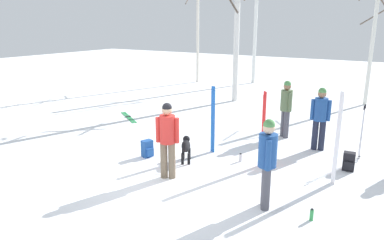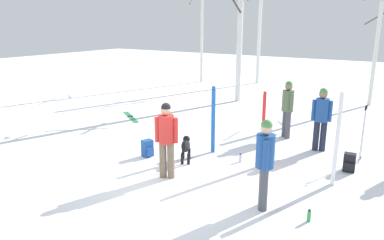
{
  "view_description": "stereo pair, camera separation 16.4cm",
  "coord_description": "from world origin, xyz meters",
  "views": [
    {
      "loc": [
        4.33,
        -5.62,
        3.38
      ],
      "look_at": [
        -0.38,
        1.95,
        1.0
      ],
      "focal_mm": 34.51,
      "sensor_mm": 36.0,
      "label": 1
    },
    {
      "loc": [
        4.47,
        -5.53,
        3.38
      ],
      "look_at": [
        -0.38,
        1.95,
        1.0
      ],
      "focal_mm": 34.51,
      "sensor_mm": 36.0,
      "label": 2
    }
  ],
  "objects": [
    {
      "name": "birch_tree_1",
      "position": [
        -3.75,
        13.95,
        3.75
      ],
      "size": [
        1.63,
        1.62,
        7.11
      ],
      "color": "silver",
      "rests_on": "ground_plane"
    },
    {
      "name": "birch_tree_2",
      "position": [
        -2.52,
        8.93,
        3.23
      ],
      "size": [
        1.39,
        1.36,
        6.19
      ],
      "color": "silver",
      "rests_on": "ground_plane"
    },
    {
      "name": "dog",
      "position": [
        -0.39,
        1.67,
        0.39
      ],
      "size": [
        0.51,
        0.79,
        0.57
      ],
      "color": "black",
      "rests_on": "ground_plane"
    },
    {
      "name": "person_4",
      "position": [
        1.06,
        4.93,
        0.98
      ],
      "size": [
        0.41,
        0.38,
        1.72
      ],
      "color": "#4C4C56",
      "rests_on": "ground_plane"
    },
    {
      "name": "person_2",
      "position": [
        2.16,
        0.45,
        0.98
      ],
      "size": [
        0.34,
        0.48,
        1.72
      ],
      "color": "#4C4C56",
      "rests_on": "ground_plane"
    },
    {
      "name": "ground_plane",
      "position": [
        0.0,
        0.0,
        0.0
      ],
      "size": [
        60.0,
        60.0,
        0.0
      ],
      "primitive_type": "plane",
      "color": "white"
    },
    {
      "name": "ski_pair_planted_1",
      "position": [
        3.03,
        2.21,
        1.01
      ],
      "size": [
        0.11,
        0.11,
        2.02
      ],
      "color": "white",
      "rests_on": "ground_plane"
    },
    {
      "name": "backpack_0",
      "position": [
        3.18,
        3.18,
        0.21
      ],
      "size": [
        0.28,
        0.3,
        0.44
      ],
      "color": "black",
      "rests_on": "ground_plane"
    },
    {
      "name": "ski_poles_0",
      "position": [
        3.28,
        4.0,
        0.76
      ],
      "size": [
        0.07,
        0.27,
        1.43
      ],
      "color": "#B2B2BC",
      "rests_on": "ground_plane"
    },
    {
      "name": "birch_tree_3",
      "position": [
        2.48,
        11.14,
        2.74
      ],
      "size": [
        1.19,
        1.16,
        5.43
      ],
      "color": "silver",
      "rests_on": "ground_plane"
    },
    {
      "name": "person_1",
      "position": [
        2.2,
        4.27,
        0.98
      ],
      "size": [
        0.51,
        0.34,
        1.72
      ],
      "color": "#1E2338",
      "rests_on": "ground_plane"
    },
    {
      "name": "person_0",
      "position": [
        -0.17,
        0.59,
        0.98
      ],
      "size": [
        0.49,
        0.34,
        1.72
      ],
      "color": "#72604C",
      "rests_on": "ground_plane"
    },
    {
      "name": "ski_pair_lying_0",
      "position": [
        -4.53,
        4.21,
        0.01
      ],
      "size": [
        1.5,
        1.11,
        0.05
      ],
      "color": "green",
      "rests_on": "ground_plane"
    },
    {
      "name": "birch_tree_0",
      "position": [
        -6.63,
        12.58,
        3.62
      ],
      "size": [
        1.53,
        1.53,
        6.96
      ],
      "color": "silver",
      "rests_on": "ground_plane"
    },
    {
      "name": "water_bottle_1",
      "position": [
        3.04,
        0.42,
        0.11
      ],
      "size": [
        0.07,
        0.07,
        0.23
      ],
      "color": "green",
      "rests_on": "ground_plane"
    },
    {
      "name": "water_bottle_0",
      "position": [
        0.79,
        2.35,
        0.1
      ],
      "size": [
        0.08,
        0.08,
        0.22
      ],
      "color": "silver",
      "rests_on": "ground_plane"
    },
    {
      "name": "backpack_1",
      "position": [
        -1.4,
        1.39,
        0.21
      ],
      "size": [
        0.33,
        0.31,
        0.44
      ],
      "color": "#1E4C99",
      "rests_on": "ground_plane"
    },
    {
      "name": "ski_pair_planted_0",
      "position": [
        -0.14,
        2.6,
        0.89
      ],
      "size": [
        0.14,
        0.05,
        1.78
      ],
      "color": "blue",
      "rests_on": "ground_plane"
    },
    {
      "name": "ski_pair_planted_2",
      "position": [
        1.34,
        2.37,
        0.91
      ],
      "size": [
        0.12,
        0.1,
        1.83
      ],
      "color": "red",
      "rests_on": "ground_plane"
    }
  ]
}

